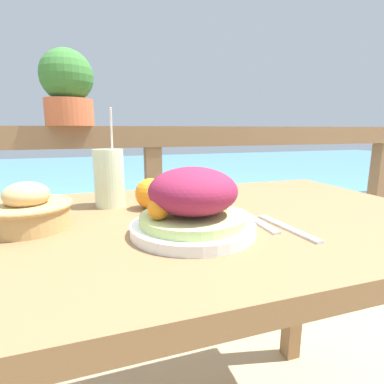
% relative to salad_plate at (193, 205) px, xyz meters
% --- Properties ---
extents(patio_table, '(1.13, 0.73, 0.76)m').
position_rel_salad_plate_xyz_m(patio_table, '(0.08, 0.10, -0.17)').
color(patio_table, olive).
rests_on(patio_table, ground_plane).
extents(railing_fence, '(2.80, 0.08, 0.98)m').
position_rel_salad_plate_xyz_m(railing_fence, '(0.08, 0.80, -0.08)').
color(railing_fence, brown).
rests_on(railing_fence, ground_plane).
extents(sea_backdrop, '(12.00, 4.00, 0.47)m').
position_rel_salad_plate_xyz_m(sea_backdrop, '(0.08, 3.30, -0.58)').
color(sea_backdrop, teal).
rests_on(sea_backdrop, ground_plane).
extents(salad_plate, '(0.25, 0.25, 0.13)m').
position_rel_salad_plate_xyz_m(salad_plate, '(0.00, 0.00, 0.00)').
color(salad_plate, white).
rests_on(salad_plate, patio_table).
extents(drink_glass, '(0.08, 0.08, 0.25)m').
position_rel_salad_plate_xyz_m(drink_glass, '(-0.14, 0.27, 0.02)').
color(drink_glass, beige).
rests_on(drink_glass, patio_table).
extents(bread_basket, '(0.17, 0.17, 0.10)m').
position_rel_salad_plate_xyz_m(bread_basket, '(-0.31, 0.13, -0.02)').
color(bread_basket, tan).
rests_on(bread_basket, patio_table).
extents(potted_plant, '(0.20, 0.20, 0.29)m').
position_rel_salad_plate_xyz_m(potted_plant, '(-0.25, 0.80, 0.31)').
color(potted_plant, '#B75B38').
rests_on(potted_plant, railing_fence).
extents(fork, '(0.02, 0.18, 0.00)m').
position_rel_salad_plate_xyz_m(fork, '(0.16, 0.03, -0.05)').
color(fork, silver).
rests_on(fork, patio_table).
extents(knife, '(0.03, 0.18, 0.00)m').
position_rel_salad_plate_xyz_m(knife, '(0.19, -0.04, -0.05)').
color(knife, silver).
rests_on(knife, patio_table).
extents(orange_near_basket, '(0.08, 0.08, 0.08)m').
position_rel_salad_plate_xyz_m(orange_near_basket, '(-0.04, 0.21, -0.02)').
color(orange_near_basket, orange).
rests_on(orange_near_basket, patio_table).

